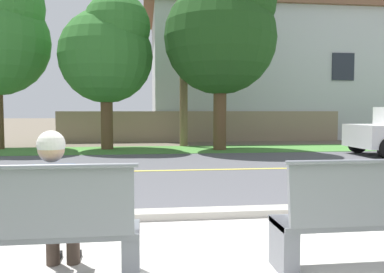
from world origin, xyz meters
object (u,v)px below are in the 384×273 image
(bench_left, at_px, (26,232))
(bench_right, at_px, (376,220))
(shade_tree_left, at_px, (109,49))
(seated_person_blue, at_px, (55,199))
(shade_tree_centre, at_px, (224,29))

(bench_left, height_order, bench_right, same)
(shade_tree_left, bearing_deg, bench_right, -74.11)
(bench_left, height_order, seated_person_blue, seated_person_blue)
(bench_left, relative_size, seated_person_blue, 1.42)
(bench_right, xyz_separation_m, shade_tree_left, (-3.27, 11.48, 3.19))
(bench_right, height_order, shade_tree_centre, shade_tree_centre)
(bench_right, distance_m, shade_tree_centre, 11.40)
(bench_left, bearing_deg, shade_tree_centre, 70.54)
(bench_left, relative_size, shade_tree_left, 0.32)
(bench_left, relative_size, shade_tree_centre, 0.27)
(bench_left, distance_m, shade_tree_centre, 11.99)
(bench_right, xyz_separation_m, seated_person_blue, (-2.77, 0.17, 0.22))
(shade_tree_left, distance_m, shade_tree_centre, 4.21)
(bench_left, height_order, shade_tree_left, shade_tree_left)
(bench_right, relative_size, shade_tree_centre, 0.27)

